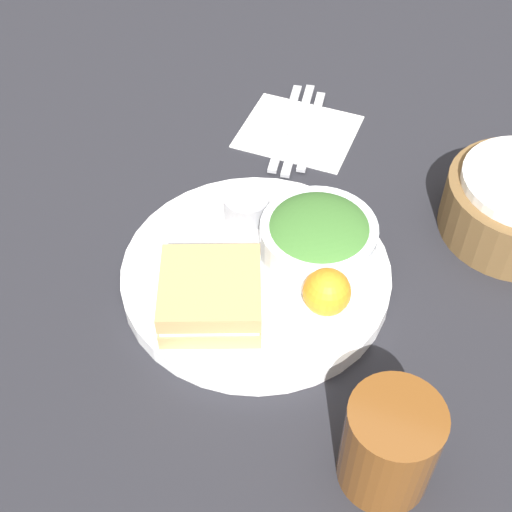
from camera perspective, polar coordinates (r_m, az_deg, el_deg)
The scene contains 11 objects.
ground_plane at distance 0.80m, azimuth 0.00°, elevation -1.97°, with size 4.00×4.00×0.00m, color #232328.
plate at distance 0.80m, azimuth 0.00°, elevation -1.48°, with size 0.30×0.30×0.02m, color white.
sandwich at distance 0.73m, azimuth -3.64°, elevation -3.16°, with size 0.13×0.13×0.05m.
salad_bowl at distance 0.79m, azimuth 5.01°, elevation 1.62°, with size 0.13×0.13×0.05m.
dressing_cup at distance 0.83m, azimuth -0.78°, elevation 4.00°, with size 0.05×0.05×0.03m, color #99999E.
orange_wedge at distance 0.74m, azimuth 5.69°, elevation -2.88°, with size 0.05×0.05×0.05m, color orange.
drink_glass at distance 0.64m, azimuth 10.64°, elevation -14.65°, with size 0.08×0.08×0.10m, color brown.
napkin at distance 1.00m, azimuth 3.40°, elevation 9.95°, with size 0.13×0.15×0.00m, color white.
fork at distance 1.00m, azimuth 2.38°, elevation 10.30°, with size 0.19×0.01×0.01m, color #B2B2B7.
knife at distance 0.99m, azimuth 3.42°, elevation 10.15°, with size 0.20×0.01×0.01m, color #B2B2B7.
spoon at distance 0.99m, azimuth 4.46°, elevation 10.00°, with size 0.17×0.01×0.01m, color #B2B2B7.
Camera 1 is at (0.48, 0.19, 0.62)m, focal length 50.00 mm.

